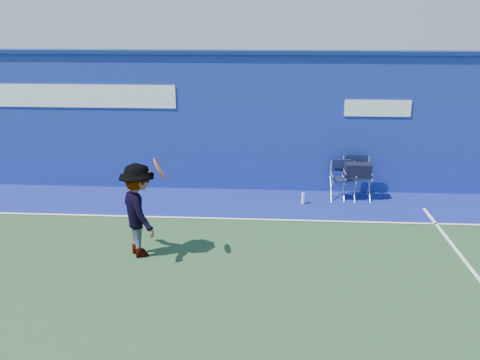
# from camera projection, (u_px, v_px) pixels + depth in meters

# --- Properties ---
(ground) EXTENTS (80.00, 80.00, 0.00)m
(ground) POSITION_uv_depth(u_px,v_px,m) (168.00, 308.00, 6.87)
(ground) COLOR #254424
(ground) RESTS_ON ground
(stadium_wall) EXTENTS (24.00, 0.50, 3.08)m
(stadium_wall) POSITION_uv_depth(u_px,v_px,m) (211.00, 120.00, 11.34)
(stadium_wall) COLOR navy
(stadium_wall) RESTS_ON ground
(out_of_bounds_strip) EXTENTS (24.00, 1.80, 0.01)m
(out_of_bounds_strip) POSITION_uv_depth(u_px,v_px,m) (206.00, 202.00, 10.76)
(out_of_bounds_strip) COLOR navy
(out_of_bounds_strip) RESTS_ON ground
(court_lines) EXTENTS (24.00, 12.00, 0.01)m
(court_lines) POSITION_uv_depth(u_px,v_px,m) (176.00, 285.00, 7.43)
(court_lines) COLOR white
(court_lines) RESTS_ON out_of_bounds_strip
(directors_chair_left) EXTENTS (0.49, 0.46, 0.83)m
(directors_chair_left) POSITION_uv_depth(u_px,v_px,m) (342.00, 187.00, 10.91)
(directors_chair_left) COLOR silver
(directors_chair_left) RESTS_ON ground
(directors_chair_right) EXTENTS (0.55, 0.49, 0.91)m
(directors_chair_right) POSITION_uv_depth(u_px,v_px,m) (357.00, 182.00, 10.89)
(directors_chair_right) COLOR silver
(directors_chair_right) RESTS_ON ground
(water_bottle) EXTENTS (0.07, 0.07, 0.24)m
(water_bottle) POSITION_uv_depth(u_px,v_px,m) (303.00, 199.00, 10.66)
(water_bottle) COLOR white
(water_bottle) RESTS_ON ground
(tennis_player) EXTENTS (1.04, 1.16, 1.69)m
(tennis_player) POSITION_uv_depth(u_px,v_px,m) (139.00, 210.00, 8.18)
(tennis_player) COLOR #EA4738
(tennis_player) RESTS_ON ground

